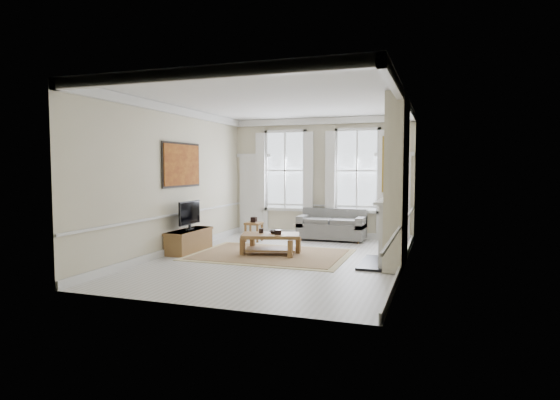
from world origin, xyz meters
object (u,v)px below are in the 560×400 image
at_px(sofa, 332,227).
at_px(tv_stand, 189,241).
at_px(side_table, 254,226).
at_px(coffee_table, 271,237).

distance_m(sofa, tv_stand, 4.03).
bearing_deg(side_table, coffee_table, -57.11).
relative_size(sofa, coffee_table, 1.24).
xyz_separation_m(sofa, coffee_table, (-0.84, -2.66, 0.05)).
bearing_deg(side_table, tv_stand, -113.61).
bearing_deg(coffee_table, tv_stand, 170.26).
distance_m(coffee_table, tv_stand, 1.98).
relative_size(sofa, side_table, 3.51).
xyz_separation_m(sofa, tv_stand, (-2.80, -2.90, -0.10)).
bearing_deg(tv_stand, side_table, 66.39).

